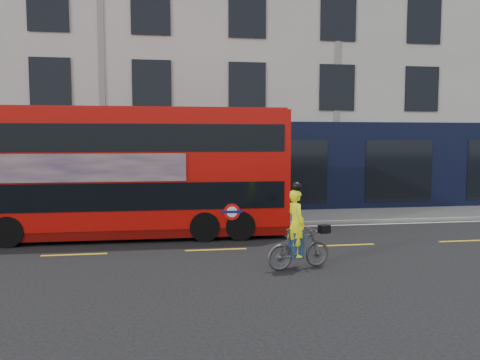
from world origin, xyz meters
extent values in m
plane|color=black|center=(0.00, 0.00, 0.00)|extent=(120.00, 120.00, 0.00)
cube|color=gray|center=(0.00, 6.50, 0.06)|extent=(60.00, 3.00, 0.12)
cube|color=gray|center=(0.00, 5.00, 0.07)|extent=(60.00, 0.12, 0.13)
cube|color=beige|center=(0.00, 13.00, 7.50)|extent=(50.00, 10.00, 15.00)
cube|color=black|center=(0.00, 7.98, 2.00)|extent=(50.00, 0.08, 4.00)
cube|color=silver|center=(0.00, 4.70, 0.00)|extent=(58.00, 0.10, 0.01)
cube|color=#B20B07|center=(1.30, 3.80, 2.31)|extent=(10.49, 2.50, 3.76)
cube|color=#590503|center=(1.30, 3.80, 0.29)|extent=(10.48, 2.45, 0.29)
cube|color=black|center=(1.30, 3.80, 1.47)|extent=(10.07, 2.54, 0.86)
cube|color=black|center=(1.30, 3.80, 3.28)|extent=(10.07, 2.54, 0.86)
cube|color=maroon|center=(1.30, 3.80, 4.20)|extent=(10.27, 2.40, 0.08)
cube|color=black|center=(6.55, 3.74, 1.47)|extent=(0.07, 2.14, 0.86)
cube|color=black|center=(6.55, 3.74, 3.28)|extent=(0.07, 2.14, 0.86)
cube|color=tan|center=(0.34, 2.59, 2.38)|extent=(5.70, 0.11, 0.86)
cylinder|color=red|center=(4.61, 2.54, 0.95)|extent=(0.53, 0.03, 0.53)
cylinder|color=white|center=(4.61, 2.54, 0.95)|extent=(0.34, 0.02, 0.34)
cube|color=#0C1459|center=(4.61, 2.53, 0.95)|extent=(0.67, 0.03, 0.09)
cylinder|color=black|center=(4.91, 3.76, 0.48)|extent=(0.98, 2.44, 0.95)
cylinder|color=black|center=(3.77, 3.77, 0.48)|extent=(0.98, 2.44, 0.95)
cylinder|color=black|center=(-2.12, 3.84, 0.48)|extent=(0.98, 2.44, 0.95)
imported|color=#48494D|center=(5.86, -0.80, 0.52)|extent=(1.79, 0.88, 1.04)
imported|color=yellow|center=(5.77, -0.82, 1.16)|extent=(0.53, 0.68, 1.66)
cube|color=black|center=(6.57, -0.63, 0.96)|extent=(0.31, 0.26, 0.21)
cube|color=navy|center=(5.77, -0.82, 0.61)|extent=(0.36, 0.42, 0.66)
sphere|color=black|center=(5.77, -0.82, 2.07)|extent=(0.25, 0.25, 0.25)
camera|label=1|loc=(2.69, -11.94, 3.24)|focal=35.00mm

